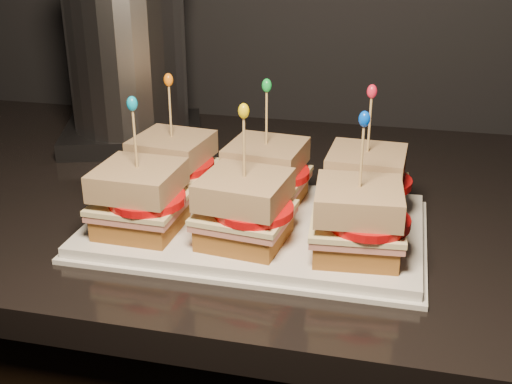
# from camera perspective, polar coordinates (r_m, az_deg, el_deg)

# --- Properties ---
(granite_slab) EXTENTS (2.34, 0.71, 0.04)m
(granite_slab) POSITION_cam_1_polar(r_m,az_deg,el_deg) (0.91, 6.83, -1.46)
(granite_slab) COLOR black
(granite_slab) RESTS_ON cabinet
(platter) EXTENTS (0.40, 0.25, 0.02)m
(platter) POSITION_cam_1_polar(r_m,az_deg,el_deg) (0.79, 0.00, -3.05)
(platter) COLOR white
(platter) RESTS_ON granite_slab
(platter_rim) EXTENTS (0.41, 0.26, 0.01)m
(platter_rim) POSITION_cam_1_polar(r_m,az_deg,el_deg) (0.80, 0.00, -3.44)
(platter_rim) COLOR white
(platter_rim) RESTS_ON granite_slab
(sandwich_0_bread_bot) EXTENTS (0.10, 0.10, 0.02)m
(sandwich_0_bread_bot) POSITION_cam_1_polar(r_m,az_deg,el_deg) (0.87, -7.29, 0.72)
(sandwich_0_bread_bot) COLOR brown
(sandwich_0_bread_bot) RESTS_ON platter
(sandwich_0_ham) EXTENTS (0.11, 0.11, 0.01)m
(sandwich_0_ham) POSITION_cam_1_polar(r_m,az_deg,el_deg) (0.86, -7.34, 1.73)
(sandwich_0_ham) COLOR #C96B5E
(sandwich_0_ham) RESTS_ON sandwich_0_bread_bot
(sandwich_0_cheese) EXTENTS (0.11, 0.11, 0.01)m
(sandwich_0_cheese) POSITION_cam_1_polar(r_m,az_deg,el_deg) (0.86, -7.37, 2.17)
(sandwich_0_cheese) COLOR beige
(sandwich_0_cheese) RESTS_ON sandwich_0_ham
(sandwich_0_tomato) EXTENTS (0.09, 0.09, 0.01)m
(sandwich_0_tomato) POSITION_cam_1_polar(r_m,az_deg,el_deg) (0.85, -6.77, 2.43)
(sandwich_0_tomato) COLOR red
(sandwich_0_tomato) RESTS_ON sandwich_0_cheese
(sandwich_0_bread_top) EXTENTS (0.10, 0.10, 0.03)m
(sandwich_0_bread_top) POSITION_cam_1_polar(r_m,az_deg,el_deg) (0.85, -7.46, 3.90)
(sandwich_0_bread_top) COLOR #65360E
(sandwich_0_bread_top) RESTS_ON sandwich_0_tomato
(sandwich_0_pick) EXTENTS (0.00, 0.00, 0.09)m
(sandwich_0_pick) POSITION_cam_1_polar(r_m,az_deg,el_deg) (0.84, -7.62, 6.85)
(sandwich_0_pick) COLOR tan
(sandwich_0_pick) RESTS_ON sandwich_0_bread_top
(sandwich_0_frill) EXTENTS (0.01, 0.01, 0.02)m
(sandwich_0_frill) POSITION_cam_1_polar(r_m,az_deg,el_deg) (0.82, -7.79, 9.86)
(sandwich_0_frill) COLOR orange
(sandwich_0_frill) RESTS_ON sandwich_0_pick
(sandwich_1_bread_bot) EXTENTS (0.10, 0.10, 0.02)m
(sandwich_1_bread_bot) POSITION_cam_1_polar(r_m,az_deg,el_deg) (0.83, 0.89, -0.04)
(sandwich_1_bread_bot) COLOR brown
(sandwich_1_bread_bot) RESTS_ON platter
(sandwich_1_ham) EXTENTS (0.11, 0.10, 0.01)m
(sandwich_1_ham) POSITION_cam_1_polar(r_m,az_deg,el_deg) (0.83, 0.90, 1.01)
(sandwich_1_ham) COLOR #C96B5E
(sandwich_1_ham) RESTS_ON sandwich_1_bread_bot
(sandwich_1_cheese) EXTENTS (0.11, 0.11, 0.01)m
(sandwich_1_cheese) POSITION_cam_1_polar(r_m,az_deg,el_deg) (0.82, 0.90, 1.46)
(sandwich_1_cheese) COLOR beige
(sandwich_1_cheese) RESTS_ON sandwich_1_ham
(sandwich_1_tomato) EXTENTS (0.09, 0.09, 0.01)m
(sandwich_1_tomato) POSITION_cam_1_polar(r_m,az_deg,el_deg) (0.81, 1.64, 1.72)
(sandwich_1_tomato) COLOR red
(sandwich_1_tomato) RESTS_ON sandwich_1_cheese
(sandwich_1_bread_top) EXTENTS (0.10, 0.10, 0.03)m
(sandwich_1_bread_top) POSITION_cam_1_polar(r_m,az_deg,el_deg) (0.81, 0.92, 3.26)
(sandwich_1_bread_top) COLOR #65360E
(sandwich_1_bread_top) RESTS_ON sandwich_1_tomato
(sandwich_1_pick) EXTENTS (0.00, 0.00, 0.09)m
(sandwich_1_pick) POSITION_cam_1_polar(r_m,az_deg,el_deg) (0.80, 0.94, 6.33)
(sandwich_1_pick) COLOR tan
(sandwich_1_pick) RESTS_ON sandwich_1_bread_top
(sandwich_1_frill) EXTENTS (0.01, 0.01, 0.02)m
(sandwich_1_frill) POSITION_cam_1_polar(r_m,az_deg,el_deg) (0.79, 0.96, 9.46)
(sandwich_1_frill) COLOR green
(sandwich_1_frill) RESTS_ON sandwich_1_pick
(sandwich_2_bread_bot) EXTENTS (0.09, 0.09, 0.02)m
(sandwich_2_bread_bot) POSITION_cam_1_polar(r_m,az_deg,el_deg) (0.82, 9.57, -0.84)
(sandwich_2_bread_bot) COLOR brown
(sandwich_2_bread_bot) RESTS_ON platter
(sandwich_2_ham) EXTENTS (0.10, 0.10, 0.01)m
(sandwich_2_ham) POSITION_cam_1_polar(r_m,az_deg,el_deg) (0.81, 9.64, 0.22)
(sandwich_2_ham) COLOR #C96B5E
(sandwich_2_ham) RESTS_ON sandwich_2_bread_bot
(sandwich_2_cheese) EXTENTS (0.10, 0.10, 0.01)m
(sandwich_2_cheese) POSITION_cam_1_polar(r_m,az_deg,el_deg) (0.81, 9.68, 0.67)
(sandwich_2_cheese) COLOR beige
(sandwich_2_cheese) RESTS_ON sandwich_2_ham
(sandwich_2_tomato) EXTENTS (0.09, 0.09, 0.01)m
(sandwich_2_tomato) POSITION_cam_1_polar(r_m,az_deg,el_deg) (0.80, 10.53, 0.93)
(sandwich_2_tomato) COLOR red
(sandwich_2_tomato) RESTS_ON sandwich_2_cheese
(sandwich_2_bread_top) EXTENTS (0.10, 0.10, 0.03)m
(sandwich_2_bread_top) POSITION_cam_1_polar(r_m,az_deg,el_deg) (0.80, 9.81, 2.50)
(sandwich_2_bread_top) COLOR #65360E
(sandwich_2_bread_top) RESTS_ON sandwich_2_tomato
(sandwich_2_pick) EXTENTS (0.00, 0.00, 0.09)m
(sandwich_2_pick) POSITION_cam_1_polar(r_m,az_deg,el_deg) (0.78, 10.04, 5.61)
(sandwich_2_pick) COLOR tan
(sandwich_2_pick) RESTS_ON sandwich_2_bread_top
(sandwich_2_frill) EXTENTS (0.01, 0.01, 0.02)m
(sandwich_2_frill) POSITION_cam_1_polar(r_m,az_deg,el_deg) (0.77, 10.27, 8.79)
(sandwich_2_frill) COLOR red
(sandwich_2_frill) RESTS_ON sandwich_2_pick
(sandwich_3_bread_bot) EXTENTS (0.09, 0.09, 0.02)m
(sandwich_3_bread_bot) POSITION_cam_1_polar(r_m,az_deg,el_deg) (0.77, -10.16, -2.45)
(sandwich_3_bread_bot) COLOR brown
(sandwich_3_bread_bot) RESTS_ON platter
(sandwich_3_ham) EXTENTS (0.10, 0.10, 0.01)m
(sandwich_3_ham) POSITION_cam_1_polar(r_m,az_deg,el_deg) (0.76, -10.25, -1.34)
(sandwich_3_ham) COLOR #C96B5E
(sandwich_3_ham) RESTS_ON sandwich_3_bread_bot
(sandwich_3_cheese) EXTENTS (0.10, 0.10, 0.01)m
(sandwich_3_cheese) POSITION_cam_1_polar(r_m,az_deg,el_deg) (0.76, -10.29, -0.86)
(sandwich_3_cheese) COLOR beige
(sandwich_3_cheese) RESTS_ON sandwich_3_ham
(sandwich_3_tomato) EXTENTS (0.09, 0.09, 0.01)m
(sandwich_3_tomato) POSITION_cam_1_polar(r_m,az_deg,el_deg) (0.75, -9.66, -0.61)
(sandwich_3_tomato) COLOR red
(sandwich_3_tomato) RESTS_ON sandwich_3_cheese
(sandwich_3_bread_top) EXTENTS (0.09, 0.09, 0.03)m
(sandwich_3_bread_top) POSITION_cam_1_polar(r_m,az_deg,el_deg) (0.75, -10.44, 1.06)
(sandwich_3_bread_top) COLOR #65360E
(sandwich_3_bread_top) RESTS_ON sandwich_3_tomato
(sandwich_3_pick) EXTENTS (0.00, 0.00, 0.09)m
(sandwich_3_pick) POSITION_cam_1_polar(r_m,az_deg,el_deg) (0.74, -10.69, 4.35)
(sandwich_3_pick) COLOR tan
(sandwich_3_pick) RESTS_ON sandwich_3_bread_top
(sandwich_3_frill) EXTENTS (0.01, 0.01, 0.02)m
(sandwich_3_frill) POSITION_cam_1_polar(r_m,az_deg,el_deg) (0.72, -10.96, 7.73)
(sandwich_3_frill) COLOR #0991BD
(sandwich_3_frill) RESTS_ON sandwich_3_pick
(sandwich_4_bread_bot) EXTENTS (0.10, 0.10, 0.02)m
(sandwich_4_bread_bot) POSITION_cam_1_polar(r_m,az_deg,el_deg) (0.73, -1.02, -3.47)
(sandwich_4_bread_bot) COLOR brown
(sandwich_4_bread_bot) RESTS_ON platter
(sandwich_4_ham) EXTENTS (0.11, 0.11, 0.01)m
(sandwich_4_ham) POSITION_cam_1_polar(r_m,az_deg,el_deg) (0.73, -1.03, -2.31)
(sandwich_4_ham) COLOR #C96B5E
(sandwich_4_ham) RESTS_ON sandwich_4_bread_bot
(sandwich_4_cheese) EXTENTS (0.11, 0.11, 0.01)m
(sandwich_4_cheese) POSITION_cam_1_polar(r_m,az_deg,el_deg) (0.72, -1.03, -1.81)
(sandwich_4_cheese) COLOR beige
(sandwich_4_cheese) RESTS_ON sandwich_4_ham
(sandwich_4_tomato) EXTENTS (0.09, 0.09, 0.01)m
(sandwich_4_tomato) POSITION_cam_1_polar(r_m,az_deg,el_deg) (0.71, -0.22, -1.56)
(sandwich_4_tomato) COLOR red
(sandwich_4_tomato) RESTS_ON sandwich_4_cheese
(sandwich_4_bread_top) EXTENTS (0.10, 0.10, 0.03)m
(sandwich_4_bread_top) POSITION_cam_1_polar(r_m,az_deg,el_deg) (0.71, -1.05, 0.20)
(sandwich_4_bread_top) COLOR #65360E
(sandwich_4_bread_top) RESTS_ON sandwich_4_tomato
(sandwich_4_pick) EXTENTS (0.00, 0.00, 0.09)m
(sandwich_4_pick) POSITION_cam_1_polar(r_m,az_deg,el_deg) (0.70, -1.07, 3.65)
(sandwich_4_pick) COLOR tan
(sandwich_4_pick) RESTS_ON sandwich_4_bread_top
(sandwich_4_frill) EXTENTS (0.01, 0.01, 0.02)m
(sandwich_4_frill) POSITION_cam_1_polar(r_m,az_deg,el_deg) (0.68, -1.10, 7.22)
(sandwich_4_frill) COLOR yellow
(sandwich_4_frill) RESTS_ON sandwich_4_pick
(sandwich_5_bread_bot) EXTENTS (0.10, 0.10, 0.02)m
(sandwich_5_bread_bot) POSITION_cam_1_polar(r_m,az_deg,el_deg) (0.72, 8.86, -4.48)
(sandwich_5_bread_bot) COLOR brown
(sandwich_5_bread_bot) RESTS_ON platter
(sandwich_5_ham) EXTENTS (0.11, 0.10, 0.01)m
(sandwich_5_ham) POSITION_cam_1_polar(r_m,az_deg,el_deg) (0.71, 8.94, -3.30)
(sandwich_5_ham) COLOR #C96B5E
(sandwich_5_ham) RESTS_ON sandwich_5_bread_bot
(sandwich_5_cheese) EXTENTS (0.11, 0.11, 0.01)m
(sandwich_5_cheese) POSITION_cam_1_polar(r_m,az_deg,el_deg) (0.71, 8.98, -2.79)
(sandwich_5_cheese) COLOR beige
(sandwich_5_cheese) RESTS_ON sandwich_5_ham
(sandwich_5_tomato) EXTENTS (0.09, 0.09, 0.01)m
(sandwich_5_tomato) POSITION_cam_1_polar(r_m,az_deg,el_deg) (0.70, 9.96, -2.54)
(sandwich_5_tomato) COLOR red
(sandwich_5_tomato) RESTS_ON sandwich_5_cheese
(sandwich_5_bread_top) EXTENTS (0.10, 0.10, 0.03)m
(sandwich_5_bread_top) POSITION_cam_1_polar(r_m,az_deg,el_deg) (0.69, 9.12, -0.75)
(sandwich_5_bread_top) COLOR #65360E
(sandwich_5_bread_top) RESTS_ON sandwich_5_tomato
(sandwich_5_pick) EXTENTS (0.00, 0.00, 0.09)m
(sandwich_5_pick) POSITION_cam_1_polar(r_m,az_deg,el_deg) (0.68, 9.36, 2.78)
(sandwich_5_pick) COLOR tan
(sandwich_5_pick) RESTS_ON sandwich_5_bread_top
(sandwich_5_frill) EXTENTS (0.01, 0.01, 0.02)m
(sandwich_5_frill) POSITION_cam_1_polar(r_m,az_deg,el_deg) (0.66, 9.62, 6.42)
(sandwich_5_frill) COLOR blue
(sandwich_5_frill) RESTS_ON sandwich_5_pick
(appliance_base) EXTENTS (0.28, 0.26, 0.03)m
(appliance_base) POSITION_cam_1_polar(r_m,az_deg,el_deg) (1.13, -10.83, 5.13)
(appliance_base) COLOR #262628
(appliance_base) RESTS_ON granite_slab
(appliance_body) EXTENTS (0.19, 0.19, 0.25)m
(appliance_body) POSITION_cam_1_polar(r_m,az_deg,el_deg) (1.10, -11.38, 12.03)
(appliance_body) COLOR silver
(appliance_body) RESTS_ON appliance_base
(appliance) EXTENTS (0.23, 0.19, 0.30)m
(appliance) POSITION_cam_1_polar(r_m,az_deg,el_deg) (1.10, -11.36, 11.79)
(appliance) COLOR silver
(appliance) RESTS_ON granite_slab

